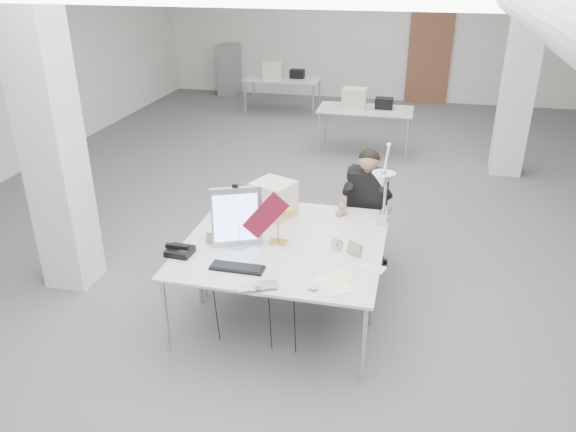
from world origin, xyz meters
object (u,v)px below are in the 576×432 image
(seated_person, at_px, (367,190))
(bankers_lamp, at_px, (278,226))
(monitor, at_px, (237,217))
(desk_phone, at_px, (180,251))
(desk_main, at_px, (272,266))
(laptop, at_px, (258,290))
(architect_lamp, at_px, (384,194))
(office_chair, at_px, (366,220))
(beige_monitor, at_px, (273,199))

(seated_person, relative_size, bankers_lamp, 2.87)
(monitor, relative_size, desk_phone, 2.55)
(desk_main, distance_m, desk_phone, 0.84)
(laptop, relative_size, desk_phone, 1.47)
(monitor, height_order, architect_lamp, architect_lamp)
(office_chair, relative_size, monitor, 1.85)
(laptop, bearing_deg, bankers_lamp, 68.48)
(desk_main, height_order, bankers_lamp, bankers_lamp)
(seated_person, xyz_separation_m, beige_monitor, (-0.88, -0.53, 0.03))
(office_chair, height_order, beige_monitor, beige_monitor)
(desk_main, relative_size, beige_monitor, 4.85)
(monitor, distance_m, laptop, 0.85)
(beige_monitor, bearing_deg, architect_lamp, 10.83)
(architect_lamp, bearing_deg, monitor, -174.04)
(office_chair, xyz_separation_m, seated_person, (0.00, -0.05, 0.38))
(bankers_lamp, xyz_separation_m, beige_monitor, (-0.20, 0.58, 0.00))
(seated_person, distance_m, beige_monitor, 1.03)
(seated_person, height_order, beige_monitor, seated_person)
(office_chair, bearing_deg, seated_person, -81.36)
(laptop, distance_m, desk_phone, 0.93)
(monitor, height_order, laptop, monitor)
(monitor, xyz_separation_m, bankers_lamp, (0.35, 0.12, -0.11))
(seated_person, bearing_deg, bankers_lamp, -113.08)
(desk_phone, bearing_deg, seated_person, 48.69)
(seated_person, relative_size, architect_lamp, 1.18)
(office_chair, xyz_separation_m, architect_lamp, (0.21, -0.79, 0.66))
(office_chair, height_order, desk_phone, office_chair)
(desk_main, bearing_deg, seated_person, 67.21)
(seated_person, distance_m, monitor, 1.62)
(office_chair, bearing_deg, architect_lamp, -66.36)
(desk_phone, bearing_deg, bankers_lamp, 30.10)
(monitor, bearing_deg, office_chair, 27.67)
(laptop, height_order, desk_phone, desk_phone)
(beige_monitor, height_order, architect_lamp, architect_lamp)
(seated_person, distance_m, laptop, 2.05)
(seated_person, relative_size, desk_phone, 4.53)
(desk_main, xyz_separation_m, architect_lamp, (0.85, 0.78, 0.44))
(monitor, distance_m, desk_phone, 0.58)
(office_chair, bearing_deg, monitor, -120.28)
(desk_main, relative_size, office_chair, 1.73)
(monitor, bearing_deg, seated_person, 26.55)
(seated_person, relative_size, monitor, 1.78)
(desk_main, distance_m, bankers_lamp, 0.45)
(seated_person, xyz_separation_m, architect_lamp, (0.21, -0.74, 0.28))
(bankers_lamp, bearing_deg, beige_monitor, 91.83)
(laptop, relative_size, beige_monitor, 0.87)
(desk_main, relative_size, seated_person, 1.81)
(beige_monitor, bearing_deg, desk_main, -54.15)
(beige_monitor, relative_size, architect_lamp, 0.44)
(monitor, bearing_deg, laptop, -84.23)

